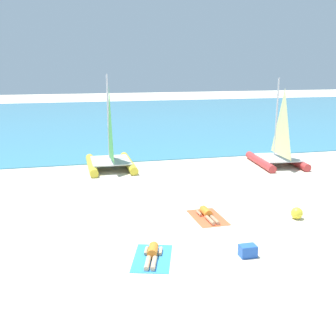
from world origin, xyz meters
TOP-DOWN VIEW (x-y plane):
  - ground_plane at (0.00, 10.00)m, footprint 120.00×120.00m
  - ocean_water at (0.00, 31.79)m, footprint 120.00×40.00m
  - sailboat_yellow at (-1.96, 10.58)m, footprint 2.49×3.89m
  - sailboat_red at (7.33, 9.15)m, footprint 2.69×3.91m
  - towel_left at (-1.94, -0.68)m, footprint 1.61×2.14m
  - sunbather_left at (-1.92, -0.61)m, footprint 0.83×1.54m
  - towel_middle at (0.76, 2.14)m, footprint 1.16×1.93m
  - sunbather_middle at (0.76, 2.20)m, footprint 0.55×1.56m
  - beach_ball at (3.95, 1.25)m, footprint 0.44×0.44m
  - cooler_box at (0.87, -1.23)m, footprint 0.50×0.36m

SIDE VIEW (x-z plane):
  - ground_plane at x=0.00m, z-range 0.00..0.00m
  - towel_left at x=-1.94m, z-range 0.00..0.01m
  - towel_middle at x=0.76m, z-range 0.00..0.01m
  - ocean_water at x=0.00m, z-range 0.00..0.05m
  - sunbather_left at x=-1.92m, z-range -0.02..0.28m
  - sunbather_middle at x=0.76m, z-range -0.02..0.28m
  - cooler_box at x=0.87m, z-range 0.00..0.36m
  - beach_ball at x=3.95m, z-range 0.00..0.44m
  - sailboat_red at x=7.33m, z-range -1.70..3.15m
  - sailboat_yellow at x=-1.96m, z-range -1.78..3.29m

